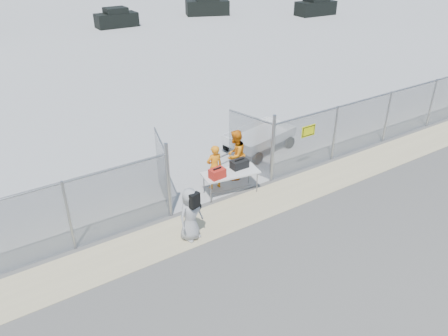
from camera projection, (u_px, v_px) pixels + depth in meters
ground at (260, 226)px, 13.22m from camera, size 160.00×160.00×0.00m
tarmac_inside at (9, 18)px, 44.10m from camera, size 160.00×80.00×0.01m
dirt_strip at (241, 211)px, 13.95m from camera, size 44.00×1.60×0.01m
chain_link_fence at (224, 168)px, 14.16m from camera, size 40.00×0.20×2.20m
folding_table at (230, 183)px, 14.71m from camera, size 2.00×1.09×0.81m
orange_bag at (217, 173)px, 14.13m from camera, size 0.52×0.37×0.31m
black_duffel at (239, 164)px, 14.72m from camera, size 0.60×0.36×0.29m
security_worker_left at (214, 167)px, 14.80m from camera, size 0.62×0.43×1.62m
security_worker_right at (235, 155)px, 15.35m from camera, size 1.12×1.04×1.85m
visitor at (190, 214)px, 12.34m from camera, size 0.92×0.72×1.65m
utility_trailer at (259, 139)px, 17.63m from camera, size 3.94×2.58×0.88m
parked_vehicle_near at (116, 18)px, 39.54m from camera, size 3.72×1.70×1.68m
parked_vehicle_mid at (207, 5)px, 45.04m from camera, size 4.78×3.43×1.97m
parked_vehicle_far at (316, 6)px, 44.98m from camera, size 4.25×2.10×1.88m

